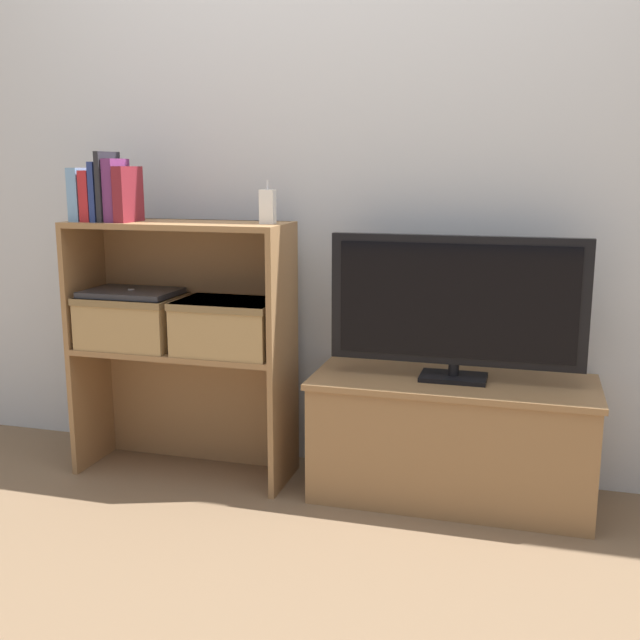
{
  "coord_description": "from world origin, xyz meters",
  "views": [
    {
      "loc": [
        0.68,
        -2.26,
        1.12
      ],
      "look_at": [
        0.0,
        0.14,
        0.61
      ],
      "focal_mm": 42.0,
      "sensor_mm": 36.0,
      "label": 1
    }
  ],
  "objects_px": {
    "book_crimson": "(94,196)",
    "book_maroon": "(128,194)",
    "book_skyblue": "(82,195)",
    "tv_stand": "(451,439)",
    "book_navy": "(102,192)",
    "storage_basket_right": "(228,324)",
    "baby_monitor": "(268,207)",
    "laptop": "(131,293)",
    "book_charcoal": "(108,187)",
    "storage_basket_left": "(133,318)",
    "book_plum": "(117,190)",
    "tv": "(456,304)"
  },
  "relations": [
    {
      "from": "book_navy",
      "to": "storage_basket_left",
      "type": "height_order",
      "value": "book_navy"
    },
    {
      "from": "storage_basket_right",
      "to": "laptop",
      "type": "bearing_deg",
      "value": 180.0
    },
    {
      "from": "book_skyblue",
      "to": "baby_monitor",
      "type": "distance_m",
      "value": 0.69
    },
    {
      "from": "storage_basket_left",
      "to": "tv",
      "type": "bearing_deg",
      "value": 2.95
    },
    {
      "from": "tv_stand",
      "to": "book_navy",
      "type": "distance_m",
      "value": 1.49
    },
    {
      "from": "book_charcoal",
      "to": "baby_monitor",
      "type": "relative_size",
      "value": 1.67
    },
    {
      "from": "laptop",
      "to": "baby_monitor",
      "type": "bearing_deg",
      "value": 1.64
    },
    {
      "from": "tv_stand",
      "to": "book_charcoal",
      "type": "xyz_separation_m",
      "value": [
        -1.21,
        -0.09,
        0.84
      ]
    },
    {
      "from": "tv_stand",
      "to": "book_crimson",
      "type": "xyz_separation_m",
      "value": [
        -1.27,
        -0.09,
        0.81
      ]
    },
    {
      "from": "book_charcoal",
      "to": "storage_basket_right",
      "type": "distance_m",
      "value": 0.64
    },
    {
      "from": "book_navy",
      "to": "book_maroon",
      "type": "distance_m",
      "value": 0.1
    },
    {
      "from": "book_maroon",
      "to": "storage_basket_right",
      "type": "xyz_separation_m",
      "value": [
        0.35,
        0.03,
        -0.45
      ]
    },
    {
      "from": "tv_stand",
      "to": "baby_monitor",
      "type": "bearing_deg",
      "value": -175.84
    },
    {
      "from": "book_charcoal",
      "to": "book_plum",
      "type": "height_order",
      "value": "book_charcoal"
    },
    {
      "from": "baby_monitor",
      "to": "storage_basket_left",
      "type": "relative_size",
      "value": 0.41
    },
    {
      "from": "book_crimson",
      "to": "book_skyblue",
      "type": "bearing_deg",
      "value": 180.0
    },
    {
      "from": "book_plum",
      "to": "storage_basket_left",
      "type": "height_order",
      "value": "book_plum"
    },
    {
      "from": "storage_basket_right",
      "to": "book_navy",
      "type": "bearing_deg",
      "value": -176.17
    },
    {
      "from": "tv",
      "to": "laptop",
      "type": "height_order",
      "value": "tv"
    },
    {
      "from": "book_crimson",
      "to": "tv_stand",
      "type": "bearing_deg",
      "value": 4.12
    },
    {
      "from": "book_charcoal",
      "to": "book_plum",
      "type": "distance_m",
      "value": 0.03
    },
    {
      "from": "storage_basket_right",
      "to": "laptop",
      "type": "height_order",
      "value": "laptop"
    },
    {
      "from": "tv",
      "to": "storage_basket_right",
      "type": "xyz_separation_m",
      "value": [
        -0.78,
        -0.06,
        -0.1
      ]
    },
    {
      "from": "storage_basket_left",
      "to": "storage_basket_right",
      "type": "distance_m",
      "value": 0.38
    },
    {
      "from": "book_plum",
      "to": "storage_basket_left",
      "type": "relative_size",
      "value": 0.61
    },
    {
      "from": "book_skyblue",
      "to": "storage_basket_right",
      "type": "xyz_separation_m",
      "value": [
        0.53,
        0.03,
        -0.45
      ]
    },
    {
      "from": "book_charcoal",
      "to": "tv_stand",
      "type": "bearing_deg",
      "value": 4.33
    },
    {
      "from": "book_plum",
      "to": "baby_monitor",
      "type": "height_order",
      "value": "book_plum"
    },
    {
      "from": "book_skyblue",
      "to": "storage_basket_right",
      "type": "bearing_deg",
      "value": 3.26
    },
    {
      "from": "storage_basket_left",
      "to": "laptop",
      "type": "relative_size",
      "value": 1.08
    },
    {
      "from": "book_charcoal",
      "to": "book_crimson",
      "type": "bearing_deg",
      "value": 180.0
    },
    {
      "from": "book_plum",
      "to": "baby_monitor",
      "type": "xyz_separation_m",
      "value": [
        0.54,
        0.05,
        -0.05
      ]
    },
    {
      "from": "book_charcoal",
      "to": "book_maroon",
      "type": "xyz_separation_m",
      "value": [
        0.08,
        0.0,
        -0.03
      ]
    },
    {
      "from": "book_skyblue",
      "to": "storage_basket_right",
      "type": "distance_m",
      "value": 0.7
    },
    {
      "from": "tv",
      "to": "book_maroon",
      "type": "distance_m",
      "value": 1.19
    },
    {
      "from": "tv_stand",
      "to": "baby_monitor",
      "type": "xyz_separation_m",
      "value": [
        -0.64,
        -0.05,
        0.78
      ]
    },
    {
      "from": "storage_basket_right",
      "to": "storage_basket_left",
      "type": "bearing_deg",
      "value": 180.0
    },
    {
      "from": "tv",
      "to": "book_crimson",
      "type": "distance_m",
      "value": 1.32
    },
    {
      "from": "tv_stand",
      "to": "book_charcoal",
      "type": "relative_size",
      "value": 3.92
    },
    {
      "from": "book_skyblue",
      "to": "laptop",
      "type": "height_order",
      "value": "book_skyblue"
    },
    {
      "from": "storage_basket_right",
      "to": "tv",
      "type": "bearing_deg",
      "value": 4.35
    },
    {
      "from": "tv",
      "to": "book_navy",
      "type": "relative_size",
      "value": 4.05
    },
    {
      "from": "storage_basket_left",
      "to": "book_charcoal",
      "type": "bearing_deg",
      "value": -149.35
    },
    {
      "from": "book_maroon",
      "to": "book_skyblue",
      "type": "bearing_deg",
      "value": 180.0
    },
    {
      "from": "book_plum",
      "to": "storage_basket_left",
      "type": "xyz_separation_m",
      "value": [
        0.02,
        0.03,
        -0.46
      ]
    },
    {
      "from": "book_charcoal",
      "to": "baby_monitor",
      "type": "bearing_deg",
      "value": 4.51
    },
    {
      "from": "book_crimson",
      "to": "book_maroon",
      "type": "distance_m",
      "value": 0.14
    },
    {
      "from": "tv",
      "to": "laptop",
      "type": "xyz_separation_m",
      "value": [
        -1.16,
        -0.06,
        -0.01
      ]
    },
    {
      "from": "book_plum",
      "to": "baby_monitor",
      "type": "relative_size",
      "value": 1.51
    },
    {
      "from": "book_navy",
      "to": "book_skyblue",
      "type": "bearing_deg",
      "value": 180.0
    }
  ]
}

